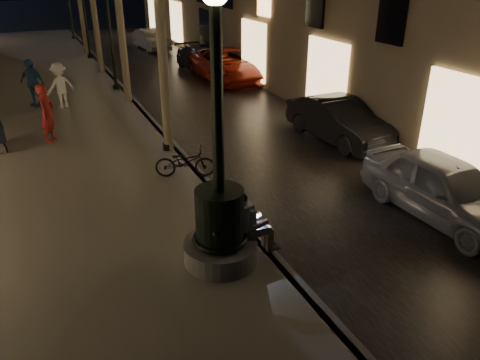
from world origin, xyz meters
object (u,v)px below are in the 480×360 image
car_second (339,120)px  car_front (445,188)px  pedestrian_white (60,86)px  bicycle (185,162)px  lamp_curb_c (83,3)px  fountain_lamppost (220,214)px  car_third (227,65)px  pedestrian_blue (32,83)px  pedestrian_red (47,113)px  lamp_curb_b (108,17)px  seated_man_laptop (250,221)px  car_rear (202,59)px  car_fifth (151,39)px  lamp_curb_a (160,47)px

car_second → car_front: bearing=-101.8°
pedestrian_white → bicycle: pedestrian_white is taller
car_front → lamp_curb_c: bearing=100.0°
fountain_lamppost → car_third: (6.20, 14.37, -0.46)m
pedestrian_blue → bicycle: bearing=-26.5°
car_second → pedestrian_red: 9.23m
pedestrian_blue → pedestrian_white: bearing=9.3°
fountain_lamppost → bicycle: size_ratio=3.30×
lamp_curb_b → seated_man_laptop: bearing=-90.4°
pedestrian_white → pedestrian_blue: bearing=-56.7°
pedestrian_white → bicycle: 8.40m
car_third → lamp_curb_c: bearing=125.6°
car_front → pedestrian_red: pedestrian_red is taller
car_front → car_third: 14.59m
car_rear → car_fifth: car_fifth is taller
lamp_curb_b → pedestrian_red: lamp_curb_b is taller
pedestrian_blue → bicycle: pedestrian_blue is taller
lamp_curb_a → pedestrian_red: 4.40m
car_rear → bicycle: (-5.26, -13.09, -0.00)m
lamp_curb_a → lamp_curb_b: 8.00m
lamp_curb_a → pedestrian_red: size_ratio=2.64×
car_second → fountain_lamppost: bearing=-144.5°
lamp_curb_c → bicycle: 18.25m
pedestrian_blue → lamp_curb_b: bearing=64.9°
lamp_curb_a → car_fifth: bearing=76.8°
seated_man_laptop → car_third: bearing=68.8°
pedestrian_red → lamp_curb_c: bearing=14.5°
car_third → pedestrian_blue: bearing=-169.0°
lamp_curb_c → pedestrian_blue: size_ratio=2.61×
lamp_curb_b → pedestrian_blue: 4.22m
pedestrian_red → car_rear: bearing=-16.0°
lamp_curb_a → lamp_curb_b: (0.00, 8.00, 0.00)m
car_fifth → pedestrian_blue: bearing=-127.4°
lamp_curb_b → car_second: (5.50, -9.00, -2.55)m
seated_man_laptop → lamp_curb_b: size_ratio=0.28×
pedestrian_red → bicycle: pedestrian_red is taller
car_front → car_second: size_ratio=1.01×
lamp_curb_c → car_second: bearing=-72.1°
seated_man_laptop → car_rear: seated_man_laptop is taller
car_second → pedestrian_blue: (-8.88, 7.62, 0.43)m
fountain_lamppost → pedestrian_white: fountain_lamppost is taller
lamp_curb_a → lamp_curb_c: (0.00, 16.00, 0.00)m
car_front → pedestrian_white: pedestrian_white is taller
car_rear → bicycle: bearing=-116.0°
seated_man_laptop → car_fifth: bearing=79.8°
fountain_lamppost → pedestrian_blue: bearing=102.0°
lamp_curb_c → car_third: 9.73m
seated_man_laptop → pedestrian_blue: 13.05m
lamp_curb_b → car_third: bearing=3.9°
pedestrian_blue → pedestrian_red: bearing=-44.0°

